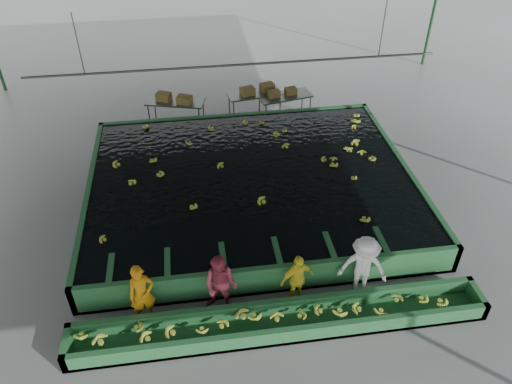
{
  "coord_description": "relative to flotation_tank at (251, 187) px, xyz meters",
  "views": [
    {
      "loc": [
        -1.68,
        -10.9,
        9.93
      ],
      "look_at": [
        0.0,
        0.5,
        1.0
      ],
      "focal_mm": 35.0,
      "sensor_mm": 36.0,
      "label": 1
    }
  ],
  "objects": [
    {
      "name": "ground",
      "position": [
        0.0,
        -1.5,
        -0.45
      ],
      "size": [
        80.0,
        80.0,
        0.0
      ],
      "primitive_type": "plane",
      "color": "slate",
      "rests_on": "ground"
    },
    {
      "name": "shed_roof",
      "position": [
        0.0,
        -1.5,
        4.55
      ],
      "size": [
        20.0,
        22.0,
        0.04
      ],
      "primitive_type": "cube",
      "color": "slate",
      "rests_on": "shed_posts"
    },
    {
      "name": "shed_posts",
      "position": [
        0.0,
        -1.5,
        2.05
      ],
      "size": [
        20.0,
        22.0,
        5.0
      ],
      "primitive_type": null,
      "color": "#1D502B",
      "rests_on": "ground"
    },
    {
      "name": "flotation_tank",
      "position": [
        0.0,
        0.0,
        0.0
      ],
      "size": [
        10.0,
        8.0,
        0.9
      ],
      "primitive_type": null,
      "color": "#246232",
      "rests_on": "ground"
    },
    {
      "name": "tank_water",
      "position": [
        0.0,
        -0.0,
        0.4
      ],
      "size": [
        9.7,
        7.7,
        0.0
      ],
      "primitive_type": "cube",
      "color": "black",
      "rests_on": "flotation_tank"
    },
    {
      "name": "sorting_trough",
      "position": [
        0.0,
        -5.1,
        -0.2
      ],
      "size": [
        10.0,
        1.0,
        0.5
      ],
      "primitive_type": null,
      "color": "#246232",
      "rests_on": "ground"
    },
    {
      "name": "cableway_rail",
      "position": [
        0.0,
        3.5,
        2.55
      ],
      "size": [
        0.08,
        0.08,
        14.0
      ],
      "primitive_type": "cylinder",
      "color": "#59605B",
      "rests_on": "shed_roof"
    },
    {
      "name": "rail_hanger_left",
      "position": [
        -5.0,
        3.5,
        3.55
      ],
      "size": [
        0.04,
        0.04,
        2.0
      ],
      "primitive_type": "cylinder",
      "color": "#59605B",
      "rests_on": "shed_roof"
    },
    {
      "name": "rail_hanger_right",
      "position": [
        5.0,
        3.5,
        3.55
      ],
      "size": [
        0.04,
        0.04,
        2.0
      ],
      "primitive_type": "cylinder",
      "color": "#59605B",
      "rests_on": "shed_roof"
    },
    {
      "name": "worker_a",
      "position": [
        -3.2,
        -4.3,
        0.4
      ],
      "size": [
        0.7,
        0.55,
        1.7
      ],
      "primitive_type": "imported",
      "rotation": [
        0.0,
        0.0,
        0.25
      ],
      "color": "orange",
      "rests_on": "ground"
    },
    {
      "name": "worker_b",
      "position": [
        -1.34,
        -4.3,
        0.42
      ],
      "size": [
        1.04,
        0.95,
        1.73
      ],
      "primitive_type": "imported",
      "rotation": [
        0.0,
        0.0,
        -0.43
      ],
      "color": "#A33448",
      "rests_on": "ground"
    },
    {
      "name": "worker_c",
      "position": [
        0.52,
        -4.3,
        0.31
      ],
      "size": [
        0.96,
        0.61,
        1.52
      ],
      "primitive_type": "imported",
      "rotation": [
        0.0,
        0.0,
        0.29
      ],
      "color": "yellow",
      "rests_on": "ground"
    },
    {
      "name": "worker_d",
      "position": [
        2.19,
        -4.3,
        0.48
      ],
      "size": [
        1.35,
        1.03,
        1.85
      ],
      "primitive_type": "imported",
      "rotation": [
        0.0,
        0.0,
        -0.32
      ],
      "color": "white",
      "rests_on": "ground"
    },
    {
      "name": "packing_table_left",
      "position": [
        -2.23,
        5.11,
        0.05
      ],
      "size": [
        2.35,
        1.43,
        1.0
      ],
      "primitive_type": null,
      "rotation": [
        0.0,
        0.0,
        -0.27
      ],
      "color": "#59605B",
      "rests_on": "ground"
    },
    {
      "name": "packing_table_mid",
      "position": [
        0.88,
        5.38,
        0.03
      ],
      "size": [
        2.23,
        1.15,
        0.97
      ],
      "primitive_type": null,
      "rotation": [
        0.0,
        0.0,
        0.15
      ],
      "color": "#59605B",
      "rests_on": "ground"
    },
    {
      "name": "packing_table_right",
      "position": [
        2.04,
        5.03,
        0.03
      ],
      "size": [
        2.22,
        1.25,
        0.95
      ],
      "primitive_type": null,
      "rotation": [
        0.0,
        0.0,
        0.21
      ],
      "color": "#59605B",
      "rests_on": "ground"
    },
    {
      "name": "box_stack_left",
      "position": [
        -2.26,
        5.03,
        0.55
      ],
      "size": [
        1.43,
        0.95,
        0.3
      ],
      "primitive_type": null,
      "rotation": [
        0.0,
        0.0,
        -0.44
      ],
      "color": "brown",
      "rests_on": "packing_table_left"
    },
    {
      "name": "box_stack_mid",
      "position": [
        1.0,
        5.39,
        0.52
      ],
      "size": [
        1.44,
        0.76,
        0.3
      ],
      "primitive_type": null,
      "rotation": [
        0.0,
        0.0,
        0.29
      ],
      "color": "brown",
      "rests_on": "packing_table_mid"
    },
    {
      "name": "box_stack_right",
      "position": [
        1.94,
        5.06,
        0.5
      ],
      "size": [
        1.2,
        0.53,
        0.25
      ],
      "primitive_type": null,
      "rotation": [
        0.0,
        0.0,
        0.19
      ],
      "color": "brown",
      "rests_on": "packing_table_right"
    },
    {
      "name": "floating_bananas",
      "position": [
        0.0,
        0.8,
        0.4
      ],
      "size": [
        8.34,
        5.69,
        0.11
      ],
      "primitive_type": null,
      "color": "#ABBF36",
      "rests_on": "tank_water"
    },
    {
      "name": "trough_bananas",
      "position": [
        0.0,
        -5.1,
        -0.05
      ],
      "size": [
        8.29,
        0.55,
        0.11
      ],
      "primitive_type": null,
      "color": "#ABBF36",
      "rests_on": "sorting_trough"
    }
  ]
}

